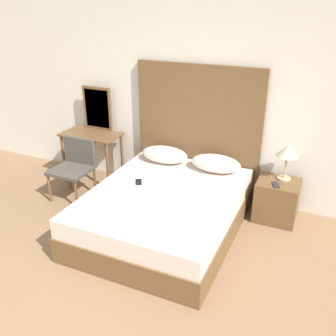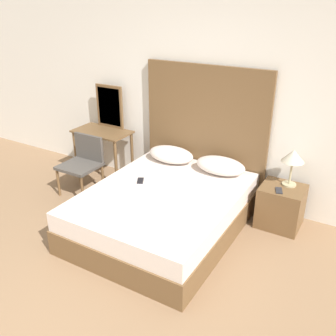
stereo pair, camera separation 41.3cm
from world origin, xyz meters
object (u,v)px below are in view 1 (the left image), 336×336
at_px(bed, 164,211).
at_px(nightstand, 277,200).
at_px(phone_on_nightstand, 276,185).
at_px(table_lamp, 288,152).
at_px(vanity_desk, 92,143).
at_px(chair, 74,165).
at_px(phone_on_bed, 139,182).

height_order(bed, nightstand, nightstand).
bearing_deg(phone_on_nightstand, table_lamp, 73.17).
distance_m(vanity_desk, chair, 0.50).
height_order(bed, phone_on_bed, phone_on_bed).
bearing_deg(chair, vanity_desk, 95.32).
relative_size(bed, phone_on_nightstand, 12.21).
xyz_separation_m(phone_on_bed, nightstand, (1.50, 0.69, -0.25)).
distance_m(phone_on_nightstand, chair, 2.57).
distance_m(nightstand, vanity_desk, 2.62).
relative_size(phone_on_bed, nightstand, 0.33).
bearing_deg(table_lamp, phone_on_nightstand, -106.83).
bearing_deg(bed, nightstand, 34.64).
bearing_deg(bed, vanity_desk, 153.03).
bearing_deg(chair, bed, -10.67).
xyz_separation_m(table_lamp, phone_on_nightstand, (-0.06, -0.20, -0.34)).
height_order(phone_on_bed, table_lamp, table_lamp).
bearing_deg(vanity_desk, chair, -84.68).
relative_size(table_lamp, chair, 0.56).
distance_m(table_lamp, phone_on_nightstand, 0.40).
height_order(phone_on_bed, vanity_desk, vanity_desk).
height_order(nightstand, table_lamp, table_lamp).
bearing_deg(nightstand, vanity_desk, -179.42).
bearing_deg(phone_on_bed, table_lamp, 26.83).
distance_m(phone_on_bed, phone_on_nightstand, 1.58).
height_order(bed, vanity_desk, vanity_desk).
height_order(nightstand, chair, chair).
bearing_deg(nightstand, table_lamp, 66.50).
xyz_separation_m(bed, phone_on_nightstand, (1.10, 0.67, 0.26)).
bearing_deg(nightstand, phone_on_bed, -155.31).
distance_m(phone_on_nightstand, vanity_desk, 2.58).
distance_m(bed, phone_on_nightstand, 1.31).
distance_m(phone_on_bed, nightstand, 1.67).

